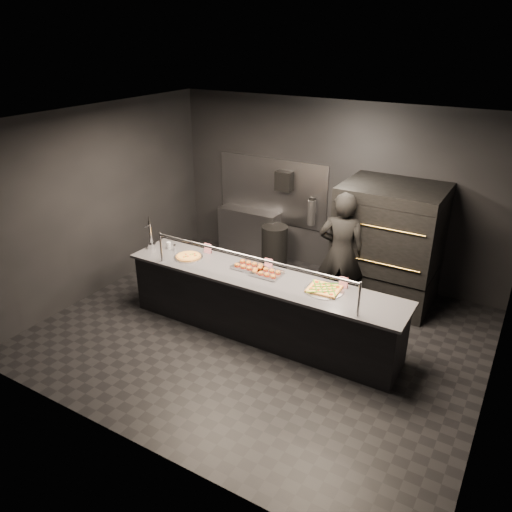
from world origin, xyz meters
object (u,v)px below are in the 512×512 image
(slider_tray_a, at_px, (249,266))
(slider_tray_b, at_px, (266,273))
(prep_shelf, at_px, (249,232))
(square_pizza, at_px, (324,289))
(fire_extinguisher, at_px, (312,212))
(round_pizza, at_px, (188,257))
(worker, at_px, (341,253))
(pizza_oven, at_px, (388,244))
(towel_dispenser, at_px, (284,181))
(beer_tap, at_px, (151,239))
(service_counter, at_px, (261,305))
(trash_bin, at_px, (274,247))

(slider_tray_a, bearing_deg, slider_tray_b, -9.87)
(prep_shelf, distance_m, square_pizza, 3.40)
(square_pizza, bearing_deg, fire_extinguisher, 118.37)
(round_pizza, height_order, square_pizza, square_pizza)
(round_pizza, height_order, worker, worker)
(prep_shelf, distance_m, worker, 2.58)
(pizza_oven, distance_m, square_pizza, 1.85)
(pizza_oven, distance_m, worker, 0.85)
(towel_dispenser, bearing_deg, worker, -36.36)
(worker, bearing_deg, slider_tray_a, 34.64)
(pizza_oven, height_order, beer_tap, pizza_oven)
(square_pizza, height_order, worker, worker)
(fire_extinguisher, bearing_deg, service_counter, -81.70)
(service_counter, bearing_deg, trash_bin, 113.62)
(pizza_oven, relative_size, prep_shelf, 1.59)
(slider_tray_a, relative_size, square_pizza, 0.96)
(slider_tray_b, bearing_deg, square_pizza, -1.59)
(pizza_oven, relative_size, slider_tray_b, 4.45)
(towel_dispenser, relative_size, slider_tray_a, 0.71)
(slider_tray_b, height_order, square_pizza, slider_tray_b)
(square_pizza, distance_m, worker, 1.17)
(round_pizza, xyz_separation_m, trash_bin, (0.34, 2.06, -0.54))
(slider_tray_a, height_order, trash_bin, slider_tray_a)
(service_counter, xyz_separation_m, towel_dispenser, (-0.90, 2.39, 1.09))
(prep_shelf, distance_m, fire_extinguisher, 1.39)
(worker, bearing_deg, towel_dispenser, -49.60)
(square_pizza, bearing_deg, pizza_oven, 80.93)
(fire_extinguisher, bearing_deg, slider_tray_a, -88.36)
(fire_extinguisher, xyz_separation_m, worker, (1.03, -1.18, -0.11))
(prep_shelf, bearing_deg, slider_tray_a, -58.80)
(fire_extinguisher, bearing_deg, trash_bin, -148.12)
(slider_tray_b, relative_size, square_pizza, 0.83)
(round_pizza, bearing_deg, service_counter, 0.16)
(fire_extinguisher, bearing_deg, prep_shelf, -176.34)
(service_counter, height_order, slider_tray_a, service_counter)
(service_counter, height_order, round_pizza, service_counter)
(slider_tray_b, distance_m, worker, 1.30)
(service_counter, relative_size, slider_tray_a, 8.34)
(fire_extinguisher, height_order, slider_tray_a, fire_extinguisher)
(service_counter, height_order, pizza_oven, pizza_oven)
(slider_tray_b, bearing_deg, service_counter, -108.32)
(towel_dispenser, bearing_deg, slider_tray_a, -74.67)
(fire_extinguisher, relative_size, slider_tray_a, 1.03)
(trash_bin, bearing_deg, beer_tap, -116.83)
(beer_tap, bearing_deg, round_pizza, 1.15)
(fire_extinguisher, relative_size, round_pizza, 1.17)
(worker, bearing_deg, slider_tray_b, 46.69)
(prep_shelf, xyz_separation_m, round_pizza, (0.36, -2.32, 0.49))
(slider_tray_b, distance_m, trash_bin, 2.24)
(beer_tap, bearing_deg, service_counter, 0.52)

